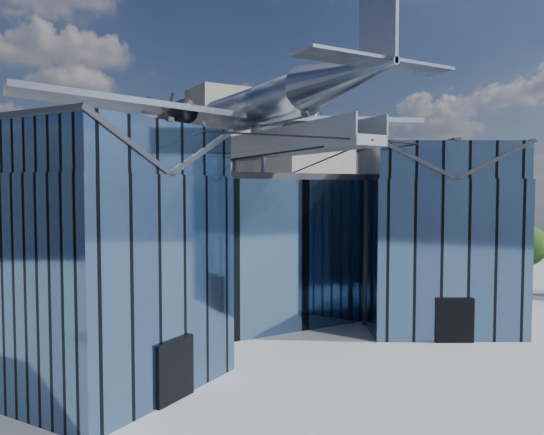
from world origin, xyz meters
TOP-DOWN VIEW (x-y plane):
  - ground_plane at (0.00, 0.00)m, footprint 120.00×120.00m
  - museum at (0.00, 5.82)m, footprint 32.88×24.50m
  - bg_towers at (1.45, 50.49)m, footprint 77.00×24.50m
  - tree_side_e at (26.74, 3.65)m, footprint 4.57×4.57m

SIDE VIEW (x-z plane):
  - ground_plane at x=0.00m, z-range 0.00..0.00m
  - tree_side_e at x=26.74m, z-range 1.04..6.91m
  - museum at x=0.00m, z-range -3.26..14.34m
  - bg_towers at x=1.45m, z-range -2.99..23.01m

